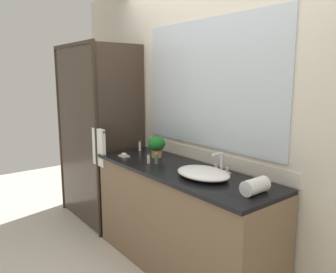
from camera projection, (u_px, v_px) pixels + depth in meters
ground_plane at (179, 268)px, 2.92m from camera, size 8.00×8.00×0.00m
wall_back_with_mirror at (210, 117)px, 2.89m from camera, size 4.40×0.06×2.60m
vanity_cabinet at (180, 220)px, 2.84m from camera, size 1.80×0.58×0.90m
shower_enclosure at (90, 135)px, 3.61m from camera, size 1.20×0.59×2.00m
sink_basin at (203, 173)px, 2.52m from camera, size 0.45×0.33×0.07m
faucet at (221, 166)px, 2.63m from camera, size 0.17×0.12×0.17m
potted_plant at (157, 145)px, 3.13m from camera, size 0.17×0.17×0.20m
soap_dish at (124, 155)px, 3.17m from camera, size 0.10×0.07×0.04m
amenity_bottle_shampoo at (140, 146)px, 3.41m from camera, size 0.02×0.02×0.10m
amenity_bottle_lotion at (148, 159)px, 2.92m from camera, size 0.03×0.03×0.09m
amenity_bottle_conditioner at (156, 159)px, 2.90m from camera, size 0.03×0.03×0.10m
rolled_towel_near_edge at (255, 186)px, 2.16m from camera, size 0.11×0.20×0.10m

